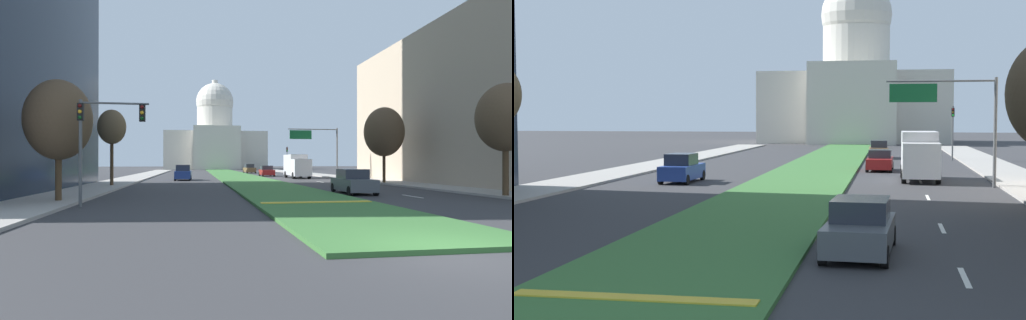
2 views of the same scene
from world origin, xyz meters
The scene contains 20 objects.
ground_plane centered at (0.00, 56.55, 0.00)m, with size 260.00×260.00×0.00m, color #333335.
grass_median centered at (0.00, 50.90, 0.07)m, with size 6.34×101.79×0.14m, color #386B33.
median_curb_nose centered at (0.00, 10.69, 0.16)m, with size 5.70×0.50×0.04m, color gold.
lane_dashes_right centered at (7.60, 42.21, 0.00)m, with size 0.16×61.31×0.01m.
sidewalk_left centered at (-14.02, 45.24, 0.07)m, with size 4.00×101.79×0.15m, color #9E9991.
sidewalk_right centered at (14.02, 45.24, 0.07)m, with size 4.00×101.79×0.15m, color #9E9991.
midrise_block_right centered at (23.95, 25.40, 7.73)m, with size 15.86×34.89×15.46m, color tan.
capitol_building centered at (0.00, 112.31, 8.90)m, with size 29.55×23.85×27.40m.
traffic_light_near_left centered at (-10.68, 11.48, 3.80)m, with size 3.34×0.35×5.20m.
traffic_light_far_right centered at (11.52, 65.56, 3.31)m, with size 0.28×0.35×5.20m.
overhead_guide_sign centered at (9.27, 39.08, 4.69)m, with size 6.45×0.20×6.50m.
street_tree_left_near centered at (-13.26, 13.79, 4.42)m, with size 3.42×3.42×6.58m.
street_tree_right_near centered at (12.68, 12.88, 4.90)m, with size 3.34×3.34×7.02m.
street_tree_left_mid centered at (-13.32, 27.68, 5.23)m, with size 2.44×2.44×6.81m.
street_tree_right_mid centered at (12.53, 28.19, 5.18)m, with size 3.92×3.92×7.64m.
sedan_lead_stopped centered at (4.76, 17.40, 0.80)m, with size 2.21×4.62×1.70m.
sedan_midblock centered at (-7.47, 39.40, 0.86)m, with size 1.97×4.46×1.85m.
sedan_distant centered at (4.88, 51.18, 0.77)m, with size 2.09×4.51×1.63m.
sedan_far_horizon centered at (4.50, 67.91, 0.83)m, with size 2.07×4.74×1.79m.
box_truck_delivery centered at (7.56, 43.21, 1.68)m, with size 2.40×6.40×3.20m.
Camera 1 is at (-6.08, -8.46, 2.19)m, focal length 27.58 mm.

